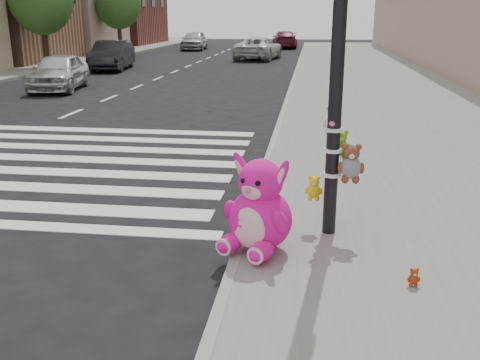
% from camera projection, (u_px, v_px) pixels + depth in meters
% --- Properties ---
extents(ground, '(120.00, 120.00, 0.00)m').
position_uv_depth(ground, '(69.00, 301.00, 5.33)').
color(ground, black).
rests_on(ground, ground).
extents(sidewalk_near, '(7.00, 80.00, 0.14)m').
position_uv_depth(sidewalk_near, '(412.00, 120.00, 14.15)').
color(sidewalk_near, slate).
rests_on(sidewalk_near, ground).
extents(curb_edge, '(0.12, 80.00, 0.15)m').
position_uv_depth(curb_edge, '(282.00, 117.00, 14.58)').
color(curb_edge, gray).
rests_on(curb_edge, ground).
extents(signal_pole, '(0.69, 0.49, 4.00)m').
position_uv_depth(signal_pole, '(339.00, 100.00, 6.18)').
color(signal_pole, black).
rests_on(signal_pole, sidewalk_near).
extents(tree_far_c, '(3.20, 3.20, 5.44)m').
position_uv_depth(tree_far_c, '(118.00, 1.00, 36.90)').
color(tree_far_c, '#382619').
rests_on(tree_far_c, sidewalk_far).
extents(pink_bunny, '(0.97, 1.03, 1.14)m').
position_uv_depth(pink_bunny, '(259.00, 212.00, 6.02)').
color(pink_bunny, '#F314A3').
rests_on(pink_bunny, sidewalk_near).
extents(red_teddy, '(0.14, 0.11, 0.20)m').
position_uv_depth(red_teddy, '(414.00, 277.00, 5.30)').
color(red_teddy, '#A22F10').
rests_on(red_teddy, sidewalk_near).
extents(car_silver_far, '(2.28, 4.21, 1.36)m').
position_uv_depth(car_silver_far, '(59.00, 72.00, 20.06)').
color(car_silver_far, silver).
rests_on(car_silver_far, ground).
extents(car_dark_far, '(2.12, 4.61, 1.47)m').
position_uv_depth(car_dark_far, '(112.00, 55.00, 27.43)').
color(car_dark_far, black).
rests_on(car_dark_far, ground).
extents(car_white_near, '(2.92, 5.22, 1.38)m').
position_uv_depth(car_white_near, '(259.00, 48.00, 33.79)').
color(car_white_near, silver).
rests_on(car_white_near, ground).
extents(car_maroon_near, '(2.42, 5.01, 1.41)m').
position_uv_depth(car_maroon_near, '(285.00, 40.00, 45.34)').
color(car_maroon_near, '#531726').
rests_on(car_maroon_near, ground).
extents(car_silver_deep, '(2.05, 4.53, 1.51)m').
position_uv_depth(car_silver_deep, '(194.00, 40.00, 42.98)').
color(car_silver_deep, '#AEAEB3').
rests_on(car_silver_deep, ground).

